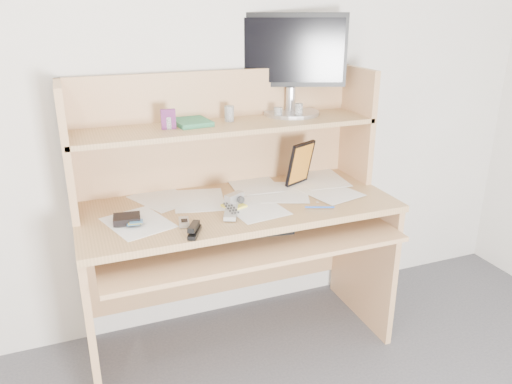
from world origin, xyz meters
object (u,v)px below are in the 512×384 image
object	(u,v)px
desk	(232,209)
tv_remote	(231,211)
keyboard	(237,228)
monitor	(290,61)
game_case	(300,163)

from	to	relation	value
desk	tv_remote	world-z (taller)	desk
keyboard	tv_remote	distance (m)	0.11
keyboard	tv_remote	size ratio (longest dim) A/B	2.77
tv_remote	monitor	distance (m)	0.80
desk	tv_remote	size ratio (longest dim) A/B	7.74
keyboard	game_case	size ratio (longest dim) A/B	2.33
keyboard	desk	bearing A→B (deg)	88.02
monitor	tv_remote	bearing A→B (deg)	-119.82
tv_remote	monitor	bearing A→B (deg)	62.63
game_case	tv_remote	bearing A→B (deg)	-178.62
keyboard	game_case	xyz separation A→B (m)	(0.39, 0.18, 0.20)
game_case	monitor	xyz separation A→B (m)	(-0.00, 0.14, 0.47)
keyboard	game_case	bearing A→B (deg)	34.50
desk	game_case	bearing A→B (deg)	5.38
keyboard	monitor	xyz separation A→B (m)	(0.39, 0.33, 0.67)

